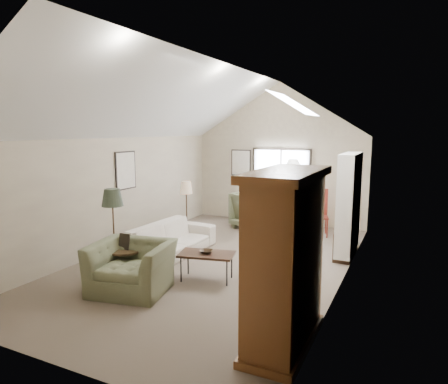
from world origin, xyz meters
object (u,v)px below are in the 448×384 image
at_px(side_chair, 319,213).
at_px(sofa, 170,240).
at_px(armchair_far, 257,210).
at_px(armoire, 285,260).
at_px(side_table, 125,265).
at_px(coffee_table, 207,266).
at_px(armchair_near, 132,267).

bearing_deg(side_chair, sofa, -146.35).
bearing_deg(armchair_far, armoire, 132.86).
height_order(sofa, side_chair, side_chair).
bearing_deg(side_table, armchair_far, 81.32).
distance_m(coffee_table, side_chair, 4.09).
height_order(sofa, armchair_near, armchair_near).
bearing_deg(armchair_far, side_table, 99.86).
bearing_deg(armoire, sofa, 143.79).
bearing_deg(side_chair, armchair_near, -129.11).
relative_size(armoire, side_table, 3.71).
distance_m(armchair_far, coffee_table, 4.01).
xyz_separation_m(armchair_near, side_chair, (2.04, 4.89, 0.18)).
relative_size(coffee_table, side_chair, 0.82).
bearing_deg(sofa, armchair_far, -12.22).
distance_m(sofa, armchair_near, 1.94).
xyz_separation_m(sofa, side_table, (0.10, -1.60, -0.05)).
bearing_deg(armchair_far, coffee_table, 116.66).
xyz_separation_m(armchair_far, side_chair, (1.70, -0.04, 0.09)).
relative_size(armoire, armchair_near, 1.74).
bearing_deg(coffee_table, side_table, -151.49).
distance_m(sofa, armchair_far, 3.16).
xyz_separation_m(sofa, armchair_near, (0.47, -1.88, 0.07)).
bearing_deg(side_table, coffee_table, 28.51).
distance_m(armoire, armchair_near, 2.92).
distance_m(armchair_near, side_table, 0.48).
xyz_separation_m(coffee_table, side_table, (-1.27, -0.69, 0.05)).
relative_size(armchair_near, coffee_table, 1.30).
xyz_separation_m(armchair_far, coffee_table, (0.56, -3.96, -0.26)).
xyz_separation_m(sofa, coffee_table, (1.37, -0.91, -0.10)).
relative_size(sofa, side_table, 3.99).
distance_m(side_table, side_chair, 5.21).
height_order(armchair_far, coffee_table, armchair_far).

